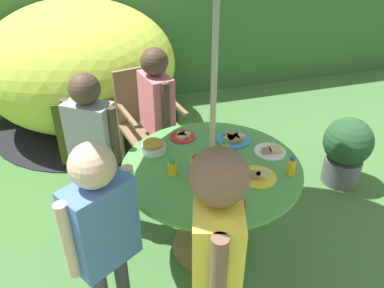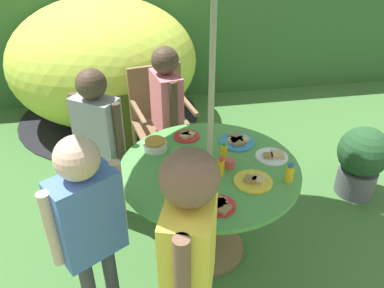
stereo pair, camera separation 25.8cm
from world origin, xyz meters
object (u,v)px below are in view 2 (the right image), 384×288
dome_tent (104,62)px  juice_bottle_front_edge (290,173)px  plate_center_back (272,156)px  juice_bottle_near_right (224,151)px  plate_center_front (254,181)px  plate_back_edge (187,136)px  juice_bottle_mid_right (191,165)px  cup_far (207,174)px  plate_far_left (237,141)px  child_in_grey_shirt (98,129)px  child_in_pink_shirt (167,102)px  child_in_yellow_shirt (190,250)px  wooden_chair (160,115)px  cup_near (230,163)px  child_in_blue_shirt (88,216)px  potted_plant (362,159)px  snack_bowl (155,144)px  juice_bottle_mid_left (221,167)px  juice_bottle_near_left (169,166)px  plate_far_right (218,205)px  garden_table (209,190)px

dome_tent → juice_bottle_front_edge: bearing=-64.1°
plate_center_back → juice_bottle_near_right: bearing=172.2°
plate_center_front → plate_back_edge: size_ratio=1.29×
plate_center_front → dome_tent: bearing=110.8°
dome_tent → juice_bottle_near_right: size_ratio=17.69×
juice_bottle_near_right → juice_bottle_mid_right: (-0.24, -0.12, 0.00)m
cup_far → plate_far_left: bearing=51.9°
child_in_grey_shirt → cup_far: bearing=-7.6°
juice_bottle_front_edge → child_in_grey_shirt: bearing=146.9°
child_in_pink_shirt → juice_bottle_near_right: 0.84m
plate_far_left → child_in_yellow_shirt: bearing=-115.9°
dome_tent → child_in_yellow_shirt: (0.45, -3.13, 0.22)m
wooden_chair → plate_back_edge: bearing=-90.8°
juice_bottle_mid_right → cup_near: size_ratio=1.93×
plate_back_edge → juice_bottle_front_edge: bearing=-50.0°
child_in_grey_shirt → child_in_blue_shirt: size_ratio=0.97×
potted_plant → juice_bottle_near_right: size_ratio=5.24×
juice_bottle_near_right → juice_bottle_mid_right: bearing=-153.5°
child_in_yellow_shirt → plate_back_edge: child_in_yellow_shirt is taller
dome_tent → plate_back_edge: (0.64, -1.90, 0.07)m
child_in_pink_shirt → child_in_grey_shirt: size_ratio=1.01×
plate_back_edge → dome_tent: bearing=108.5°
snack_bowl → juice_bottle_mid_left: 0.53m
child_in_pink_shirt → juice_bottle_mid_right: bearing=-8.6°
juice_bottle_front_edge → cup_near: (-0.32, 0.21, -0.03)m
child_in_grey_shirt → plate_far_left: child_in_grey_shirt is taller
plate_center_front → juice_bottle_mid_right: 0.40m
plate_center_front → plate_far_left: same height
child_in_blue_shirt → child_in_yellow_shirt: size_ratio=0.91×
juice_bottle_near_left → wooden_chair: bearing=87.2°
juice_bottle_mid_right → juice_bottle_front_edge: juice_bottle_mid_right is taller
juice_bottle_near_right → juice_bottle_mid_left: bearing=-109.7°
potted_plant → juice_bottle_near_right: 1.44m
potted_plant → snack_bowl: snack_bowl is taller
wooden_chair → juice_bottle_near_right: bearing=-83.5°
juice_bottle_mid_left → child_in_pink_shirt: bearing=103.1°
snack_bowl → juice_bottle_mid_right: juice_bottle_mid_right is taller
child_in_blue_shirt → juice_bottle_mid_right: size_ratio=10.06×
child_in_pink_shirt → juice_bottle_near_left: child_in_pink_shirt is taller
plate_far_left → child_in_blue_shirt: bearing=-144.9°
plate_far_right → juice_bottle_front_edge: bearing=18.4°
child_in_pink_shirt → plate_back_edge: size_ratio=6.91×
garden_table → plate_back_edge: plate_back_edge is taller
child_in_blue_shirt → juice_bottle_near_right: (0.85, 0.52, -0.03)m
garden_table → plate_center_back: bearing=3.8°
child_in_pink_shirt → child_in_yellow_shirt: 1.70m
garden_table → plate_center_front: size_ratio=4.94×
dome_tent → plate_far_right: 2.78m
child_in_blue_shirt → child_in_yellow_shirt: (0.47, -0.39, 0.08)m
snack_bowl → plate_back_edge: size_ratio=0.91×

